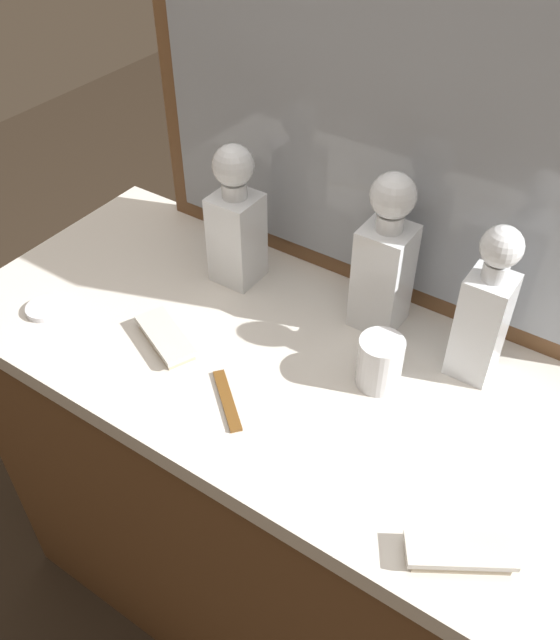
# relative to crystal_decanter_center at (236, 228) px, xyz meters

# --- Properties ---
(ground_plane) EXTENTS (6.00, 6.00, 0.00)m
(ground_plane) POSITION_rel_crystal_decanter_center_xyz_m (0.20, -0.14, -1.02)
(ground_plane) COLOR #2D2319
(dresser) EXTENTS (1.26, 0.58, 0.91)m
(dresser) POSITION_rel_crystal_decanter_center_xyz_m (0.20, -0.14, -0.57)
(dresser) COLOR brown
(dresser) RESTS_ON ground_plane
(dresser_mirror) EXTENTS (0.93, 0.03, 0.69)m
(dresser_mirror) POSITION_rel_crystal_decanter_center_xyz_m (0.20, 0.13, 0.23)
(dresser_mirror) COLOR brown
(dresser_mirror) RESTS_ON dresser
(crystal_decanter_center) EXTENTS (0.09, 0.09, 0.29)m
(crystal_decanter_center) POSITION_rel_crystal_decanter_center_xyz_m (0.00, 0.00, 0.00)
(crystal_decanter_center) COLOR white
(crystal_decanter_center) RESTS_ON dresser
(crystal_decanter_right) EXTENTS (0.09, 0.09, 0.31)m
(crystal_decanter_right) POSITION_rel_crystal_decanter_center_xyz_m (0.30, 0.04, 0.01)
(crystal_decanter_right) COLOR white
(crystal_decanter_right) RESTS_ON dresser
(crystal_decanter_left) EXTENTS (0.07, 0.07, 0.30)m
(crystal_decanter_left) POSITION_rel_crystal_decanter_center_xyz_m (0.50, 0.01, 0.00)
(crystal_decanter_left) COLOR white
(crystal_decanter_left) RESTS_ON dresser
(crystal_tumbler_rear) EXTENTS (0.08, 0.08, 0.09)m
(crystal_tumbler_rear) POSITION_rel_crystal_decanter_center_xyz_m (0.38, -0.11, -0.07)
(crystal_tumbler_rear) COLOR white
(crystal_tumbler_rear) RESTS_ON dresser
(silver_brush_front) EXTENTS (0.15, 0.12, 0.02)m
(silver_brush_front) POSITION_rel_crystal_decanter_center_xyz_m (0.62, -0.34, -0.10)
(silver_brush_front) COLOR #B7A88C
(silver_brush_front) RESTS_ON dresser
(silver_brush_far_left) EXTENTS (0.16, 0.11, 0.02)m
(silver_brush_far_left) POSITION_rel_crystal_decanter_center_xyz_m (0.01, -0.24, -0.10)
(silver_brush_far_left) COLOR #B7A88C
(silver_brush_far_left) RESTS_ON dresser
(porcelain_dish) EXTENTS (0.07, 0.07, 0.01)m
(porcelain_dish) POSITION_rel_crystal_decanter_center_xyz_m (-0.24, -0.30, -0.11)
(porcelain_dish) COLOR silver
(porcelain_dish) RESTS_ON dresser
(tortoiseshell_comb) EXTENTS (0.12, 0.10, 0.01)m
(tortoiseshell_comb) POSITION_rel_crystal_decanter_center_xyz_m (0.19, -0.29, -0.11)
(tortoiseshell_comb) COLOR brown
(tortoiseshell_comb) RESTS_ON dresser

